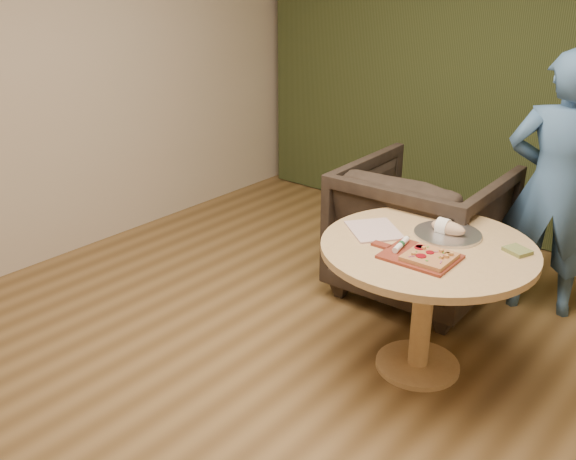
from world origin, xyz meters
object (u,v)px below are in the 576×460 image
Objects in this scene: bread_roll at (447,227)px; person_standing at (555,187)px; pizza_paddle at (418,256)px; pedestal_table at (426,269)px; serving_tray at (448,234)px; armchair at (422,224)px; cutlery_roll at (401,244)px; flatbread_pizza at (430,257)px.

bread_roll is 0.12× the size of person_standing.
bread_roll is (-0.03, 0.34, 0.04)m from pizza_paddle.
serving_tray is (0.02, 0.18, 0.15)m from pedestal_table.
cutlery_roll is at bearing 109.46° from armchair.
serving_tray is 0.04m from bread_roll.
armchair is (-0.49, 0.96, -0.26)m from pizza_paddle.
pizza_paddle is 0.35m from bread_roll.
cutlery_roll is 1.29m from person_standing.
pizza_paddle is 0.07m from flatbread_pizza.
person_standing reaches higher than flatbread_pizza.
person_standing is (0.33, 1.24, 0.05)m from cutlery_roll.
bread_roll is (0.01, 0.18, 0.18)m from pedestal_table.
pedestal_table is 5.76× the size of bread_roll.
flatbread_pizza is 0.23× the size of armchair.
pizza_paddle is 0.27× the size of person_standing.
cutlery_roll is (-0.08, -0.14, 0.17)m from pedestal_table.
serving_tray is (-0.02, 0.34, -0.00)m from pizza_paddle.
armchair is (-0.37, 0.94, -0.28)m from cutlery_roll.
cutlery_roll reaches higher than pedestal_table.
cutlery_roll is 1.05m from armchair.
cutlery_roll is at bearing -119.00° from pedestal_table.
pedestal_table is at bearing 99.67° from pizza_paddle.
person_standing reaches higher than pizza_paddle.
pedestal_table is 0.24m from cutlery_roll.
cutlery_roll is 1.03× the size of bread_roll.
pizza_paddle is 0.12m from cutlery_roll.
bread_roll is (-0.01, 0.00, 0.04)m from serving_tray.
flatbread_pizza is 1.17× the size of bread_roll.
armchair is at bearing 4.66° from person_standing.
cutlery_roll is (-0.11, 0.02, 0.02)m from pizza_paddle.
cutlery_roll is at bearing 170.31° from flatbread_pizza.
pizza_paddle is at bearing -78.83° from pedestal_table.
pizza_paddle is 0.45× the size of armchair.
pizza_paddle is at bearing -21.52° from cutlery_roll.
pedestal_table is at bearing -92.37° from bread_roll.
serving_tray is 0.21× the size of person_standing.
flatbread_pizza is at bearing 117.35° from armchair.
pizza_paddle is 1.11m from armchair.
person_standing is at bearing -159.02° from armchair.
bread_roll reaches higher than flatbread_pizza.
armchair reaches higher than bread_roll.
flatbread_pizza is at bearing -8.15° from pizza_paddle.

